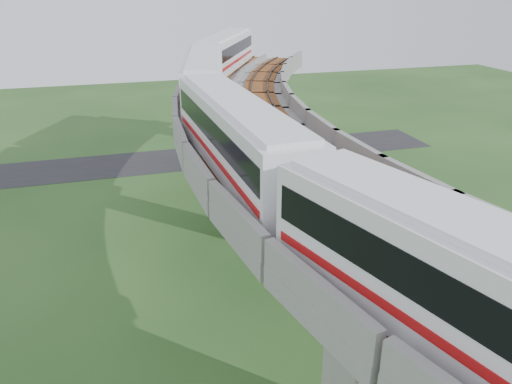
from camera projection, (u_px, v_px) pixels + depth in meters
ground at (264, 308)px, 31.65m from camera, size 160.00×160.00×0.00m
dirt_lot at (471, 290)px, 33.49m from camera, size 18.00×26.00×0.04m
asphalt_road at (188, 158)px, 58.12m from camera, size 60.00×8.00×0.03m
viaduct at (327, 169)px, 29.09m from camera, size 19.58×73.98×11.40m
metro_train at (252, 101)px, 30.75m from camera, size 12.68×61.16×3.64m
fence at (401, 275)px, 33.87m from camera, size 3.87×38.73×1.50m
tree_0 at (303, 148)px, 54.56m from camera, size 2.11×2.11×3.19m
tree_1 at (311, 182)px, 46.85m from camera, size 2.12×2.12×2.58m
tree_2 at (317, 200)px, 41.36m from camera, size 2.15×2.15×3.31m
tree_3 at (335, 234)px, 36.01m from camera, size 2.64×2.64×3.44m
tree_4 at (394, 287)px, 29.36m from camera, size 2.65×2.65×3.68m
car_red at (485, 245)px, 37.76m from camera, size 4.04×2.15×1.27m
car_dark at (423, 268)px, 35.04m from camera, size 3.97×2.73×1.07m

